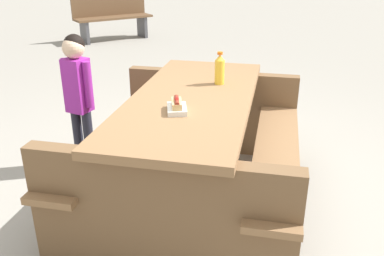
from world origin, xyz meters
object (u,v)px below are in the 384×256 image
hotdog_tray (177,106)px  park_bench_mid (112,16)px  child_in_coat (78,86)px  soda_bottle (220,69)px  picnic_table (192,139)px

hotdog_tray → park_bench_mid: size_ratio=0.14×
child_in_coat → hotdog_tray: bearing=77.1°
soda_bottle → child_in_coat: 1.08m
park_bench_mid → child_in_coat: bearing=37.9°
hotdog_tray → park_bench_mid: (-4.41, -4.28, -0.33)m
child_in_coat → park_bench_mid: 5.30m
picnic_table → soda_bottle: 0.52m
picnic_table → soda_bottle: bearing=174.3°
hotdog_tray → child_in_coat: bearing=-102.9°
hotdog_tray → child_in_coat: (-0.24, -1.03, -0.10)m
picnic_table → park_bench_mid: park_bench_mid is taller
picnic_table → park_bench_mid: 5.90m
soda_bottle → hotdog_tray: size_ratio=1.07×
soda_bottle → hotdog_tray: 0.62m
picnic_table → hotdog_tray: 0.45m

